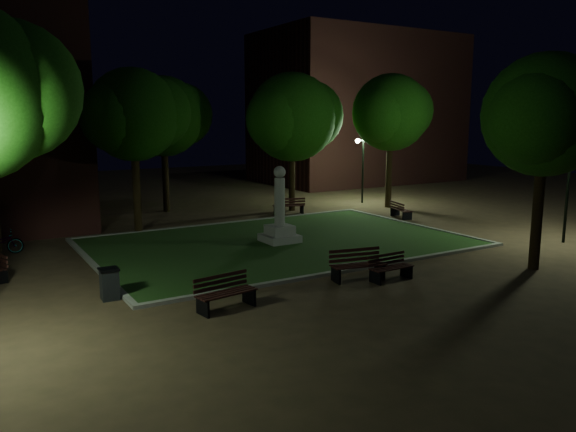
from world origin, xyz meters
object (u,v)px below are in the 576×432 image
monument (280,221)px  bench_far_side (289,206)px  bench_near_right (390,268)px  bench_west_near (225,293)px  bench_near_left (357,266)px  bench_right_side (400,210)px  trash_bin (109,284)px

monument → bench_far_side: monument is taller
bench_near_right → bench_west_near: bearing=177.4°
bench_near_left → bench_near_right: bearing=-21.7°
bench_near_right → bench_right_side: bearing=45.3°
bench_near_right → bench_far_side: 13.13m
bench_right_side → bench_far_side: (-4.51, 3.97, 0.04)m
monument → trash_bin: bearing=-154.1°
bench_west_near → bench_right_side: bench_west_near is taller
bench_near_left → bench_far_side: 12.87m
bench_near_left → bench_west_near: 4.94m
bench_near_left → bench_far_side: bench_near_left is taller
bench_near_right → bench_west_near: bench_west_near is taller
bench_right_side → trash_bin: trash_bin is taller
bench_right_side → bench_far_side: bearing=63.1°
trash_bin → bench_near_right: bearing=-17.8°
bench_near_left → bench_far_side: (4.62, 12.01, -0.03)m
monument → trash_bin: size_ratio=3.42×
bench_near_right → bench_far_side: bench_far_side is taller
bench_near_right → trash_bin: (-8.36, 2.68, 0.07)m
bench_near_right → trash_bin: size_ratio=1.66×
bench_near_left → bench_right_side: bearing=52.4°
bench_right_side → bench_far_side: size_ratio=0.91×
monument → bench_near_left: monument is taller
bench_near_left → bench_right_side: size_ratio=1.16×
bench_right_side → trash_bin: size_ratio=1.76×
bench_near_right → bench_far_side: bearing=72.5°
bench_near_left → bench_west_near: (-4.92, -0.41, -0.02)m
bench_west_near → bench_far_side: size_ratio=1.00×
bench_near_left → trash_bin: (-7.46, 2.10, 0.00)m
bench_west_near → bench_far_side: bearing=43.9°
monument → bench_near_right: size_ratio=2.06×
bench_near_right → bench_far_side: size_ratio=0.86×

